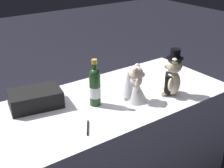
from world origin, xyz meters
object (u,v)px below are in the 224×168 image
object	(u,v)px
champagne_bottle	(95,86)
teddy_bear_groom	(172,75)
teddy_bear_bride	(133,85)
gift_case_black	(35,98)
signing_pen	(88,127)

from	to	relation	value
champagne_bottle	teddy_bear_groom	bearing A→B (deg)	-19.83
teddy_bear_bride	champagne_bottle	world-z (taller)	champagne_bottle
champagne_bottle	gift_case_black	world-z (taller)	champagne_bottle
champagne_bottle	signing_pen	distance (m)	0.29
gift_case_black	champagne_bottle	bearing A→B (deg)	-32.51
teddy_bear_groom	champagne_bottle	xyz separation A→B (m)	(-0.48, 0.17, -0.01)
teddy_bear_groom	gift_case_black	size ratio (longest dim) A/B	0.92
teddy_bear_bride	gift_case_black	size ratio (longest dim) A/B	0.70
teddy_bear_bride	signing_pen	world-z (taller)	teddy_bear_bride
champagne_bottle	gift_case_black	size ratio (longest dim) A/B	0.87
teddy_bear_groom	gift_case_black	world-z (taller)	teddy_bear_groom
signing_pen	teddy_bear_groom	bearing A→B (deg)	2.37
teddy_bear_groom	champagne_bottle	world-z (taller)	teddy_bear_groom
signing_pen	teddy_bear_bride	bearing A→B (deg)	15.15
teddy_bear_bride	signing_pen	bearing A→B (deg)	-164.85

